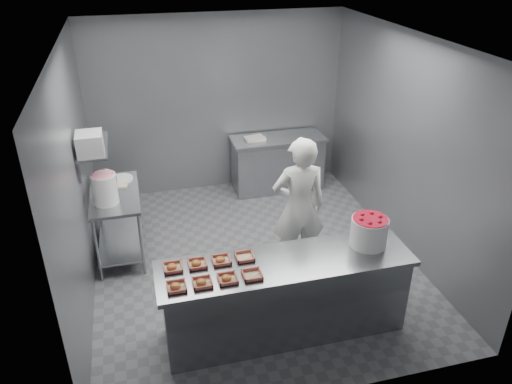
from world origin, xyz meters
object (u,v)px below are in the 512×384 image
tray_5 (197,264)px  strawberry_tub (369,231)px  tray_0 (176,287)px  tray_4 (173,267)px  appliance (90,144)px  service_counter (285,297)px  prep_table (117,214)px  tray_2 (227,279)px  worker (299,208)px  back_counter (278,163)px  tray_7 (245,257)px  glaze_bucket (105,188)px  tray_1 (202,283)px  tray_3 (252,275)px  tray_6 (221,260)px

tray_5 → strawberry_tub: bearing=-2.5°
tray_0 → tray_4: same height
strawberry_tub → appliance: size_ratio=1.15×
service_counter → prep_table: size_ratio=2.17×
tray_2 → appliance: appliance is taller
tray_2 → worker: size_ratio=0.10×
back_counter → appliance: size_ratio=4.49×
tray_5 → strawberry_tub: 1.80m
tray_4 → back_counter: bearing=57.0°
tray_2 → appliance: 2.32m
tray_5 → tray_4: bearing=180.0°
prep_table → strawberry_tub: (2.57, -1.87, 0.48)m
tray_7 → worker: worker is taller
tray_0 → tray_2: bearing=0.0°
appliance → tray_0: bearing=-69.6°
tray_0 → glaze_bucket: size_ratio=0.41×
prep_table → appliance: appliance is taller
back_counter → tray_1: (-1.77, -3.40, 0.47)m
strawberry_tub → tray_7: bearing=176.6°
service_counter → tray_1: size_ratio=13.88×
tray_2 → strawberry_tub: size_ratio=0.49×
tray_1 → tray_7: tray_1 is taller
prep_table → tray_3: size_ratio=6.40×
glaze_bucket → tray_6: bearing=-54.5°
tray_4 → tray_5: 0.24m
tray_1 → glaze_bucket: (-0.87, 1.86, 0.18)m
tray_5 → appliance: 1.95m
service_counter → tray_3: bearing=-158.3°
tray_0 → tray_3: tray_0 is taller
tray_3 → appliance: 2.45m
tray_1 → tray_7: size_ratio=1.00×
tray_2 → strawberry_tub: strawberry_tub is taller
back_counter → tray_2: bearing=-114.2°
tray_6 → worker: 1.40m
tray_7 → appliance: appliance is taller
service_counter → glaze_bucket: glaze_bucket is taller
tray_0 → tray_3: bearing=0.0°
tray_1 → appliance: size_ratio=0.56×
prep_table → strawberry_tub: bearing=-36.1°
tray_1 → tray_6: size_ratio=1.00×
tray_0 → tray_7: bearing=23.1°
back_counter → tray_4: (-2.01, -3.10, 0.47)m
tray_4 → worker: size_ratio=0.10×
service_counter → back_counter: size_ratio=1.73×
tray_4 → tray_5: size_ratio=1.00×
tray_5 → glaze_bucket: bearing=119.2°
tray_4 → tray_7: bearing=0.0°
service_counter → worker: (0.48, 1.01, 0.44)m
glaze_bucket → tray_4: bearing=-68.0°
worker → strawberry_tub: 1.05m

